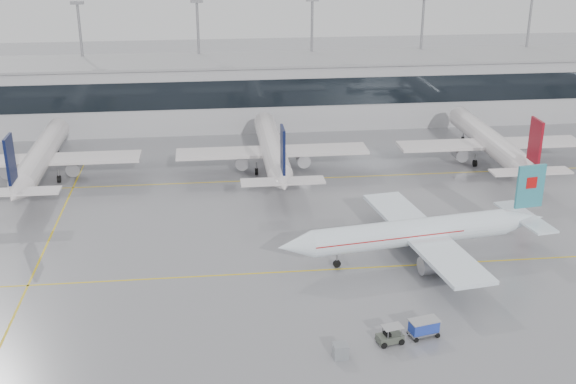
{
  "coord_description": "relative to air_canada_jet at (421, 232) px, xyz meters",
  "views": [
    {
      "loc": [
        -9.52,
        -72.42,
        38.27
      ],
      "look_at": [
        0.0,
        12.0,
        5.0
      ],
      "focal_mm": 45.0,
      "sensor_mm": 36.0,
      "label": 1
    }
  ],
  "objects": [
    {
      "name": "parked_jet_b",
      "position": [
        -49.51,
        31.67,
        0.51
      ],
      "size": [
        29.64,
        36.96,
        11.72
      ],
      "rotation": [
        0.0,
        0.0,
        1.57
      ],
      "color": "silver",
      "rests_on": "ground"
    },
    {
      "name": "terminal_glass",
      "position": [
        -14.51,
        52.43,
        4.29
      ],
      "size": [
        180.0,
        0.2,
        5.0
      ],
      "primitive_type": "cube",
      "color": "black",
      "rests_on": "ground"
    },
    {
      "name": "taxi_line_north",
      "position": [
        -14.51,
        27.98,
        -3.2
      ],
      "size": [
        120.0,
        0.25,
        0.01
      ],
      "primitive_type": "cube",
      "color": "gold",
      "rests_on": "ground"
    },
    {
      "name": "ground",
      "position": [
        -14.51,
        -2.02,
        -3.21
      ],
      "size": [
        320.0,
        320.0,
        0.0
      ],
      "primitive_type": "plane",
      "color": "gray",
      "rests_on": "ground"
    },
    {
      "name": "taxi_line_cross",
      "position": [
        -44.51,
        12.98,
        -3.2
      ],
      "size": [
        0.25,
        60.0,
        0.01
      ],
      "primitive_type": "cube",
      "color": "gold",
      "rests_on": "ground"
    },
    {
      "name": "light_masts",
      "position": [
        -14.51,
        65.98,
        10.14
      ],
      "size": [
        156.4,
        1.0,
        22.6
      ],
      "color": "gray",
      "rests_on": "ground"
    },
    {
      "name": "baggage_tug",
      "position": [
        -7.9,
        -17.45,
        -2.58
      ],
      "size": [
        3.73,
        2.02,
        1.77
      ],
      "rotation": [
        0.0,
        0.0,
        0.22
      ],
      "color": "#40463C",
      "rests_on": "ground"
    },
    {
      "name": "gse_unit",
      "position": [
        -12.97,
        -19.22,
        -2.52
      ],
      "size": [
        1.43,
        1.34,
        1.37
      ],
      "primitive_type": "cube",
      "rotation": [
        0.0,
        0.0,
        0.04
      ],
      "color": "gray",
      "rests_on": "ground"
    },
    {
      "name": "parked_jet_c",
      "position": [
        -14.51,
        31.67,
        0.51
      ],
      "size": [
        29.64,
        36.96,
        11.72
      ],
      "rotation": [
        0.0,
        0.0,
        1.57
      ],
      "color": "silver",
      "rests_on": "ground"
    },
    {
      "name": "parked_jet_d",
      "position": [
        20.49,
        31.67,
        0.51
      ],
      "size": [
        29.64,
        36.96,
        11.72
      ],
      "rotation": [
        0.0,
        0.0,
        1.57
      ],
      "color": "silver",
      "rests_on": "ground"
    },
    {
      "name": "air_canada_jet",
      "position": [
        0.0,
        0.0,
        0.0
      ],
      "size": [
        33.62,
        26.37,
        10.25
      ],
      "rotation": [
        0.0,
        0.0,
        3.29
      ],
      "color": "white",
      "rests_on": "ground"
    },
    {
      "name": "taxi_line_main",
      "position": [
        -14.51,
        -2.02,
        -3.2
      ],
      "size": [
        120.0,
        0.25,
        0.01
      ],
      "primitive_type": "cube",
      "color": "gold",
      "rests_on": "ground"
    },
    {
      "name": "terminal",
      "position": [
        -14.51,
        59.98,
        2.79
      ],
      "size": [
        180.0,
        15.0,
        12.0
      ],
      "primitive_type": "cube",
      "color": "#A5A5A9",
      "rests_on": "ground"
    },
    {
      "name": "terminal_roof",
      "position": [
        -14.51,
        59.98,
        8.99
      ],
      "size": [
        182.0,
        16.0,
        0.4
      ],
      "primitive_type": "cube",
      "color": "gray",
      "rests_on": "ground"
    },
    {
      "name": "baggage_cart",
      "position": [
        -4.39,
        -16.65,
        -2.16
      ],
      "size": [
        3.16,
        2.2,
        1.78
      ],
      "rotation": [
        0.0,
        0.0,
        0.22
      ],
      "color": "gray",
      "rests_on": "ground"
    }
  ]
}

